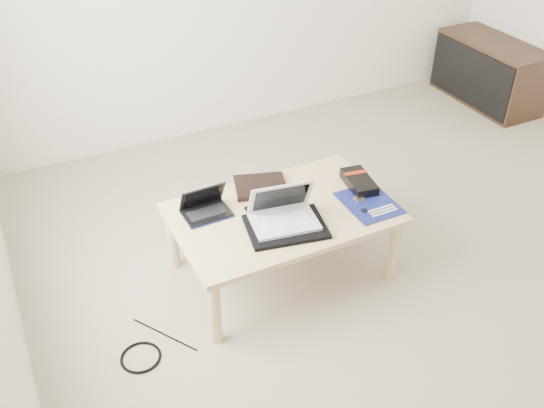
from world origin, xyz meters
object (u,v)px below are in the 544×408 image
white_laptop (283,213)px  gpu_box (359,182)px  media_cabinet (489,72)px  netbook (205,208)px  coffee_table (282,219)px

white_laptop → gpu_box: size_ratio=1.32×
media_cabinet → netbook: (-2.81, -0.98, 0.18)m
coffee_table → gpu_box: size_ratio=4.18×
coffee_table → netbook: netbook is taller
media_cabinet → white_laptop: 2.79m
netbook → gpu_box: (0.82, -0.13, -0.01)m
media_cabinet → netbook: netbook is taller
netbook → white_laptop: (0.31, -0.25, 0.03)m
media_cabinet → gpu_box: bearing=-150.6°
coffee_table → white_laptop: (-0.05, -0.09, 0.11)m
coffee_table → gpu_box: (0.47, 0.02, 0.07)m
white_laptop → gpu_box: 0.53m
netbook → gpu_box: netbook is taller
coffee_table → media_cabinet: 2.71m
coffee_table → netbook: 0.40m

